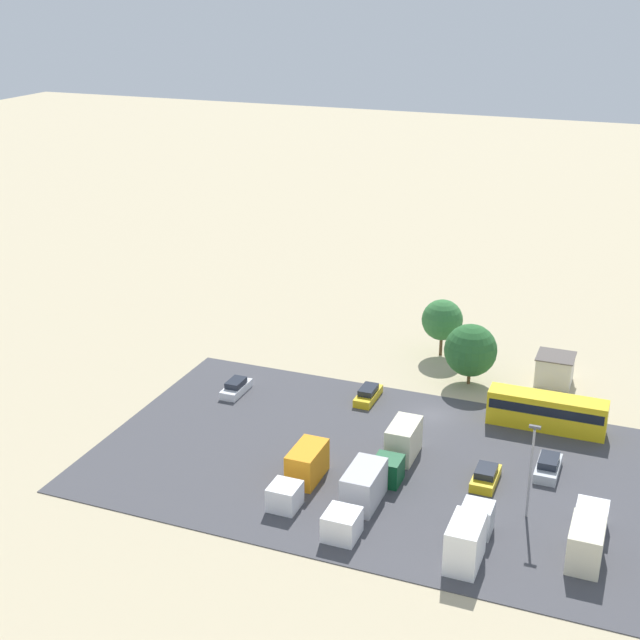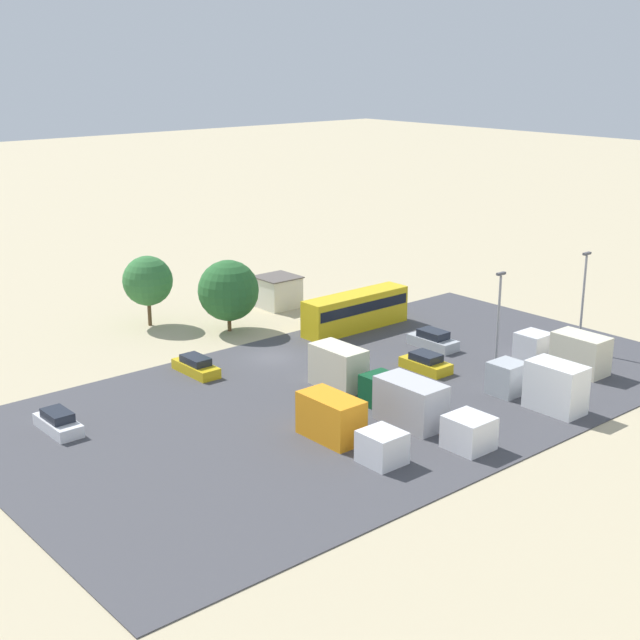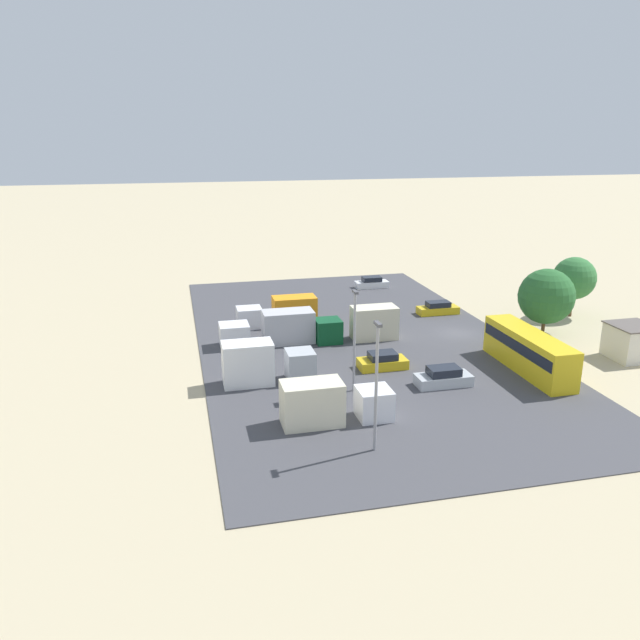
% 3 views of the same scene
% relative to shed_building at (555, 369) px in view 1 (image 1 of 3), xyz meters
% --- Properties ---
extents(ground_plane, '(400.00, 400.00, 0.00)m').
position_rel_shed_building_xyz_m(ground_plane, '(10.15, 12.17, -1.58)').
color(ground_plane, tan).
extents(parking_lot_surface, '(54.69, 30.23, 0.08)m').
position_rel_shed_building_xyz_m(parking_lot_surface, '(10.15, 22.89, -1.54)').
color(parking_lot_surface, '#424247').
rests_on(parking_lot_surface, ground).
extents(shed_building, '(3.91, 3.87, 3.15)m').
position_rel_shed_building_xyz_m(shed_building, '(0.00, 0.00, 0.00)').
color(shed_building, silver).
rests_on(shed_building, ground).
extents(bus, '(11.12, 2.54, 3.38)m').
position_rel_shed_building_xyz_m(bus, '(-0.70, 10.79, 0.32)').
color(bus, gold).
rests_on(bus, ground).
extents(parked_car_0, '(1.75, 4.32, 1.46)m').
position_rel_shed_building_xyz_m(parked_car_0, '(30.37, 14.81, -0.90)').
color(parked_car_0, silver).
rests_on(parked_car_0, ground).
extents(parked_car_1, '(1.92, 4.52, 1.56)m').
position_rel_shed_building_xyz_m(parked_car_1, '(-2.10, 19.17, -0.86)').
color(parked_car_1, '#ADB2B7').
rests_on(parked_car_1, ground).
extents(parked_car_2, '(1.99, 4.20, 1.44)m').
position_rel_shed_building_xyz_m(parked_car_2, '(2.64, 22.74, -0.90)').
color(parked_car_2, gold).
rests_on(parked_car_2, ground).
extents(parked_car_3, '(1.74, 4.60, 1.42)m').
position_rel_shed_building_xyz_m(parked_car_3, '(17.09, 11.29, -0.91)').
color(parked_car_3, gold).
rests_on(parked_car_3, ground).
extents(parked_truck_0, '(2.60, 9.04, 3.13)m').
position_rel_shed_building_xyz_m(parked_truck_0, '(11.38, 30.89, -0.07)').
color(parked_truck_0, silver).
rests_on(parked_truck_0, ground).
extents(parked_truck_1, '(2.37, 7.48, 3.54)m').
position_rel_shed_building_xyz_m(parked_truck_1, '(1.81, 33.26, 0.12)').
color(parked_truck_1, '#ADB2B7').
rests_on(parked_truck_1, ground).
extents(parked_truck_2, '(2.36, 8.13, 3.25)m').
position_rel_shed_building_xyz_m(parked_truck_2, '(10.50, 22.29, -0.02)').
color(parked_truck_2, '#0C4723').
rests_on(parked_truck_2, ground).
extents(parked_truck_3, '(2.39, 8.37, 2.96)m').
position_rel_shed_building_xyz_m(parked_truck_3, '(17.11, 29.03, -0.15)').
color(parked_truck_3, silver).
rests_on(parked_truck_3, ground).
extents(parked_truck_4, '(2.43, 7.88, 3.13)m').
position_rel_shed_building_xyz_m(parked_truck_4, '(-6.42, 29.73, -0.07)').
color(parked_truck_4, silver).
rests_on(parked_truck_4, ground).
extents(tree_near_shed, '(5.58, 5.58, 6.65)m').
position_rel_shed_building_xyz_m(tree_near_shed, '(8.41, 3.53, 2.27)').
color(tree_near_shed, brown).
rests_on(tree_near_shed, ground).
extents(tree_apron_mid, '(4.66, 4.66, 6.66)m').
position_rel_shed_building_xyz_m(tree_apron_mid, '(13.08, -2.80, 2.73)').
color(tree_apron_mid, brown).
rests_on(tree_apron_mid, ground).
extents(light_pole_lot_edge, '(0.90, 0.28, 8.17)m').
position_rel_shed_building_xyz_m(light_pole_lot_edge, '(-1.47, 26.54, 3.01)').
color(light_pole_lot_edge, gray).
rests_on(light_pole_lot_edge, ground).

